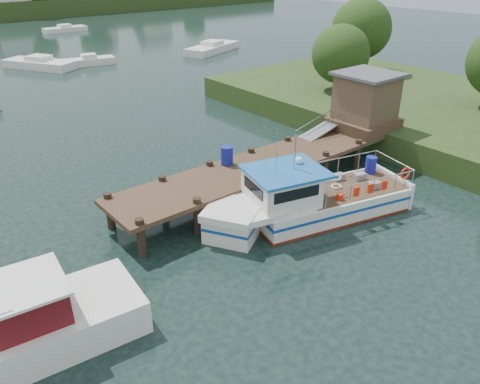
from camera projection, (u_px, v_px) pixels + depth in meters
ground_plane at (236, 199)px, 21.39m from camera, size 160.00×160.00×0.00m
near_shore at (451, 95)px, 29.50m from camera, size 16.00×30.00×7.76m
dock at (334, 123)px, 24.06m from camera, size 16.60×3.00×4.78m
lobster_boat at (305, 201)px, 19.48m from camera, size 9.50×4.69×4.59m
moored_far at (65, 29)px, 66.90m from camera, size 5.99×2.15×1.01m
moored_b at (89, 61)px, 46.90m from camera, size 5.15×2.61×1.09m
moored_c at (212, 48)px, 53.17m from camera, size 8.15×5.25×1.22m
moored_d at (40, 64)px, 45.55m from camera, size 5.74×7.46×1.22m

